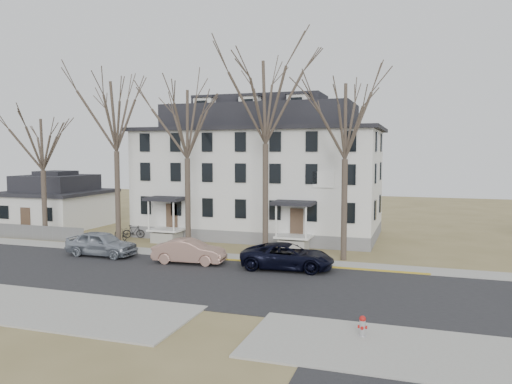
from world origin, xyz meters
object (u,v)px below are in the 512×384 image
(small_house, at_px, (57,204))
(tree_center, at_px, (266,96))
(boarding_house, at_px, (260,173))
(car_tan, at_px, (189,252))
(bicycle_right, at_px, (134,232))
(tree_bungalow, at_px, (42,141))
(tree_far_left, at_px, (116,111))
(car_silver, at_px, (102,244))
(bicycle_left, at_px, (121,234))
(tree_mid_left, at_px, (187,119))
(fire_hydrant, at_px, (362,327))
(tree_mid_right, at_px, (346,116))
(car_navy, at_px, (288,257))

(small_house, xyz_separation_m, tree_center, (23.00, -6.20, 8.84))
(boarding_house, height_order, car_tan, boarding_house)
(bicycle_right, bearing_deg, tree_bungalow, 92.34)
(tree_far_left, distance_m, car_silver, 10.43)
(tree_center, bearing_deg, car_tan, -131.86)
(car_tan, height_order, bicycle_left, car_tan)
(tree_mid_left, distance_m, car_tan, 10.05)
(tree_mid_left, relative_size, fire_hydrant, 14.45)
(small_house, height_order, bicycle_right, small_house)
(tree_bungalow, bearing_deg, tree_mid_right, 0.00)
(tree_far_left, height_order, fire_hydrant, tree_far_left)
(car_tan, bearing_deg, bicycle_right, 45.05)
(tree_mid_right, xyz_separation_m, car_navy, (-2.88, -3.86, -8.81))
(tree_center, relative_size, tree_mid_right, 1.15)
(tree_mid_left, bearing_deg, tree_center, 0.00)
(car_silver, xyz_separation_m, car_tan, (6.79, -0.17, -0.09))
(boarding_house, height_order, tree_mid_right, tree_mid_right)
(boarding_house, bearing_deg, tree_mid_right, -43.81)
(tree_far_left, bearing_deg, fire_hydrant, -34.42)
(small_house, distance_m, tree_mid_right, 30.08)
(boarding_house, relative_size, fire_hydrant, 23.59)
(tree_mid_right, xyz_separation_m, tree_bungalow, (-24.50, 0.00, -1.48))
(tree_bungalow, height_order, car_silver, tree_bungalow)
(tree_bungalow, bearing_deg, bicycle_left, 16.03)
(boarding_house, xyz_separation_m, fire_hydrant, (11.26, -22.03, -4.93))
(car_tan, bearing_deg, tree_mid_right, -70.81)
(tree_bungalow, xyz_separation_m, car_silver, (8.37, -4.12, -7.26))
(car_tan, xyz_separation_m, bicycle_right, (-8.54, 7.04, -0.23))
(small_house, height_order, tree_mid_left, tree_mid_left)
(tree_bungalow, bearing_deg, bicycle_right, 22.62)
(tree_far_left, bearing_deg, tree_bungalow, 180.00)
(boarding_house, height_order, tree_bungalow, boarding_house)
(car_silver, height_order, car_navy, car_silver)
(car_tan, relative_size, bicycle_right, 2.58)
(boarding_house, xyz_separation_m, car_tan, (-0.84, -12.44, -4.61))
(tree_bungalow, distance_m, car_tan, 17.38)
(bicycle_left, relative_size, bicycle_right, 1.05)
(tree_mid_left, xyz_separation_m, bicycle_left, (-6.96, 1.74, -9.10))
(tree_center, height_order, tree_bungalow, tree_center)
(tree_mid_left, distance_m, tree_bungalow, 13.08)
(tree_bungalow, bearing_deg, tree_mid_left, 0.00)
(boarding_house, height_order, small_house, boarding_house)
(tree_mid_right, height_order, bicycle_right, tree_mid_right)
(tree_center, height_order, car_navy, tree_center)
(fire_hydrant, bearing_deg, bicycle_right, 141.13)
(tree_center, distance_m, bicycle_right, 16.49)
(car_tan, xyz_separation_m, bicycle_left, (-9.12, 6.02, -0.27))
(car_silver, bearing_deg, car_tan, -90.36)
(tree_mid_left, relative_size, car_navy, 2.24)
(tree_mid_left, xyz_separation_m, car_tan, (2.16, -4.28, -8.83))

